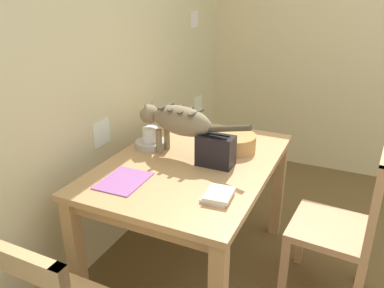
{
  "coord_description": "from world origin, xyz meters",
  "views": [
    {
      "loc": [
        -1.66,
        0.49,
        1.66
      ],
      "look_at": [
        0.12,
        1.31,
        0.85
      ],
      "focal_mm": 35.72,
      "sensor_mm": 36.0,
      "label": 1
    }
  ],
  "objects_px": {
    "dining_table": "(192,174)",
    "magazine": "(124,181)",
    "coffee_mug": "(150,134)",
    "book_stack": "(218,195)",
    "wicker_basket": "(234,142)",
    "wooden_chair_near": "(340,228)",
    "saucer_bowl": "(151,144)",
    "cat": "(178,121)",
    "toaster": "(216,151)"
  },
  "relations": [
    {
      "from": "coffee_mug",
      "to": "book_stack",
      "type": "distance_m",
      "value": 0.73
    },
    {
      "from": "magazine",
      "to": "cat",
      "type": "bearing_deg",
      "value": -15.58
    },
    {
      "from": "toaster",
      "to": "saucer_bowl",
      "type": "bearing_deg",
      "value": 81.12
    },
    {
      "from": "dining_table",
      "to": "cat",
      "type": "relative_size",
      "value": 1.77
    },
    {
      "from": "wicker_basket",
      "to": "dining_table",
      "type": "bearing_deg",
      "value": 146.1
    },
    {
      "from": "saucer_bowl",
      "to": "wooden_chair_near",
      "type": "relative_size",
      "value": 0.2
    },
    {
      "from": "wooden_chair_near",
      "to": "toaster",
      "type": "bearing_deg",
      "value": 104.44
    },
    {
      "from": "wicker_basket",
      "to": "wooden_chair_near",
      "type": "distance_m",
      "value": 0.75
    },
    {
      "from": "saucer_bowl",
      "to": "magazine",
      "type": "xyz_separation_m",
      "value": [
        -0.45,
        -0.1,
        -0.02
      ]
    },
    {
      "from": "dining_table",
      "to": "magazine",
      "type": "height_order",
      "value": "magazine"
    },
    {
      "from": "saucer_bowl",
      "to": "wooden_chair_near",
      "type": "xyz_separation_m",
      "value": [
        0.05,
        -1.14,
        -0.31
      ]
    },
    {
      "from": "dining_table",
      "to": "cat",
      "type": "xyz_separation_m",
      "value": [
        0.04,
        0.11,
        0.3
      ]
    },
    {
      "from": "saucer_bowl",
      "to": "wicker_basket",
      "type": "distance_m",
      "value": 0.51
    },
    {
      "from": "magazine",
      "to": "book_stack",
      "type": "height_order",
      "value": "book_stack"
    },
    {
      "from": "cat",
      "to": "saucer_bowl",
      "type": "xyz_separation_m",
      "value": [
        0.04,
        0.21,
        -0.19
      ]
    },
    {
      "from": "wicker_basket",
      "to": "toaster",
      "type": "relative_size",
      "value": 1.33
    },
    {
      "from": "dining_table",
      "to": "cat",
      "type": "bearing_deg",
      "value": 71.43
    },
    {
      "from": "wicker_basket",
      "to": "coffee_mug",
      "type": "bearing_deg",
      "value": 109.48
    },
    {
      "from": "saucer_bowl",
      "to": "wooden_chair_near",
      "type": "height_order",
      "value": "wooden_chair_near"
    },
    {
      "from": "wicker_basket",
      "to": "magazine",
      "type": "bearing_deg",
      "value": 148.94
    },
    {
      "from": "saucer_bowl",
      "to": "toaster",
      "type": "xyz_separation_m",
      "value": [
        -0.07,
        -0.45,
        0.07
      ]
    },
    {
      "from": "coffee_mug",
      "to": "dining_table",
      "type": "bearing_deg",
      "value": -103.42
    },
    {
      "from": "wooden_chair_near",
      "to": "magazine",
      "type": "bearing_deg",
      "value": 120.02
    },
    {
      "from": "saucer_bowl",
      "to": "book_stack",
      "type": "bearing_deg",
      "value": -123.93
    },
    {
      "from": "dining_table",
      "to": "saucer_bowl",
      "type": "relative_size",
      "value": 6.81
    },
    {
      "from": "toaster",
      "to": "wooden_chair_near",
      "type": "distance_m",
      "value": 0.79
    },
    {
      "from": "dining_table",
      "to": "coffee_mug",
      "type": "distance_m",
      "value": 0.36
    },
    {
      "from": "wooden_chair_near",
      "to": "coffee_mug",
      "type": "bearing_deg",
      "value": 96.73
    },
    {
      "from": "dining_table",
      "to": "book_stack",
      "type": "relative_size",
      "value": 7.8
    },
    {
      "from": "wooden_chair_near",
      "to": "book_stack",
      "type": "bearing_deg",
      "value": 134.62
    },
    {
      "from": "magazine",
      "to": "wicker_basket",
      "type": "bearing_deg",
      "value": -32.64
    },
    {
      "from": "book_stack",
      "to": "toaster",
      "type": "height_order",
      "value": "toaster"
    },
    {
      "from": "cat",
      "to": "wicker_basket",
      "type": "xyz_separation_m",
      "value": [
        0.21,
        -0.27,
        -0.16
      ]
    },
    {
      "from": "book_stack",
      "to": "wooden_chair_near",
      "type": "bearing_deg",
      "value": -49.73
    },
    {
      "from": "saucer_bowl",
      "to": "wicker_basket",
      "type": "height_order",
      "value": "wicker_basket"
    },
    {
      "from": "dining_table",
      "to": "saucer_bowl",
      "type": "height_order",
      "value": "saucer_bowl"
    },
    {
      "from": "toaster",
      "to": "wooden_chair_near",
      "type": "height_order",
      "value": "wooden_chair_near"
    },
    {
      "from": "dining_table",
      "to": "wicker_basket",
      "type": "height_order",
      "value": "wicker_basket"
    },
    {
      "from": "cat",
      "to": "coffee_mug",
      "type": "bearing_deg",
      "value": 89.13
    },
    {
      "from": "cat",
      "to": "magazine",
      "type": "relative_size",
      "value": 2.67
    },
    {
      "from": "magazine",
      "to": "wooden_chair_near",
      "type": "distance_m",
      "value": 1.18
    },
    {
      "from": "coffee_mug",
      "to": "magazine",
      "type": "height_order",
      "value": "coffee_mug"
    },
    {
      "from": "saucer_bowl",
      "to": "book_stack",
      "type": "relative_size",
      "value": 1.15
    },
    {
      "from": "wicker_basket",
      "to": "wooden_chair_near",
      "type": "bearing_deg",
      "value": -100.39
    },
    {
      "from": "coffee_mug",
      "to": "book_stack",
      "type": "height_order",
      "value": "coffee_mug"
    },
    {
      "from": "coffee_mug",
      "to": "toaster",
      "type": "xyz_separation_m",
      "value": [
        -0.07,
        -0.45,
        0.0
      ]
    },
    {
      "from": "dining_table",
      "to": "cat",
      "type": "height_order",
      "value": "cat"
    },
    {
      "from": "coffee_mug",
      "to": "wooden_chair_near",
      "type": "distance_m",
      "value": 1.2
    },
    {
      "from": "saucer_bowl",
      "to": "coffee_mug",
      "type": "xyz_separation_m",
      "value": [
        0.0,
        0.0,
        0.06
      ]
    },
    {
      "from": "coffee_mug",
      "to": "magazine",
      "type": "xyz_separation_m",
      "value": [
        -0.45,
        -0.1,
        -0.08
      ]
    }
  ]
}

